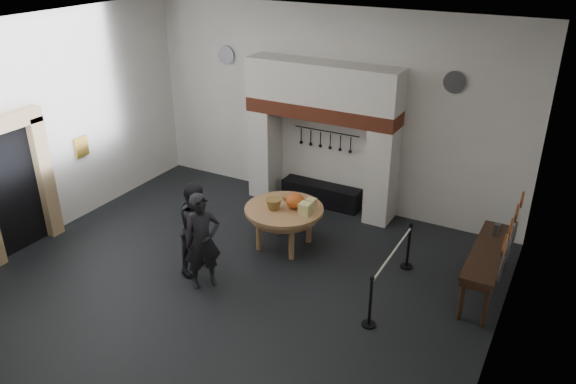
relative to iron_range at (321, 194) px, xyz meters
The scene contains 38 objects.
floor 3.73m from the iron_range, 90.00° to the right, with size 9.00×8.00×0.02m, color black.
ceiling 5.65m from the iron_range, 90.00° to the right, with size 9.00×8.00×0.02m, color silver.
wall_back 2.02m from the iron_range, 90.00° to the left, with size 9.00×0.02×4.50m, color silver.
wall_front 7.97m from the iron_range, 90.00° to the right, with size 9.00×0.02×4.50m, color silver.
wall_left 6.17m from the iron_range, 140.42° to the right, with size 0.02×8.00×4.50m, color silver.
wall_right 6.17m from the iron_range, 39.58° to the right, with size 0.02×8.00×4.50m, color silver.
chimney_pier_left 1.69m from the iron_range, behind, with size 0.55×0.70×2.15m, color silver.
chimney_pier_right 1.69m from the iron_range, ahead, with size 0.55×0.70×2.15m, color silver.
hearth_brick_band 2.06m from the iron_range, 90.00° to the right, with size 3.50×0.72×0.32m, color #9E442B.
chimney_hood 2.67m from the iron_range, 90.00° to the right, with size 3.50×0.70×0.90m, color silver.
iron_range is the anchor object (origin of this frame).
utensil_rail 1.51m from the iron_range, 90.00° to the left, with size 0.02×0.02×1.60m, color black.
door_recess 6.58m from the iron_range, 133.44° to the right, with size 0.04×1.10×2.50m, color black.
door_jamb_far 6.04m from the iron_range, 137.45° to the right, with size 0.22×0.30×2.60m, color tan.
door_lintel 6.87m from the iron_range, 132.86° to the right, with size 0.22×1.70×0.30m, color tan.
wall_plaque 5.49m from the iron_range, 146.73° to the right, with size 0.05×0.34×0.44m, color gold.
work_table 2.21m from the iron_range, 85.25° to the right, with size 1.59×1.59×0.07m, color tan.
pumpkin 2.20m from the iron_range, 79.44° to the right, with size 0.36×0.36×0.31m, color #DD4D1F.
cheese_block_big 2.39m from the iron_range, 72.68° to the right, with size 0.22×0.22×0.24m, color #DBDA83.
cheese_block_small 2.11m from the iron_range, 70.65° to the right, with size 0.18×0.18×0.20m, color #E9D98B.
wicker_basket 2.38m from the iron_range, 89.34° to the right, with size 0.32×0.32×0.22m, color olive.
bread_loaf 1.90m from the iron_range, 87.53° to the right, with size 0.31×0.18×0.13m, color #A7643B.
visitor_near 4.09m from the iron_range, 96.04° to the right, with size 0.66×0.43×1.82m, color black.
visitor_far 3.77m from the iron_range, 102.85° to the right, with size 0.87×0.68×1.78m, color black.
side_table 4.55m from the iron_range, 24.54° to the right, with size 0.55×2.20×0.06m, color #351E13.
pewter_jug 4.36m from the iron_range, 17.24° to the right, with size 0.12×0.12×0.22m, color #4F4F54.
copper_pan_a 5.93m from the iron_range, 38.28° to the right, with size 0.34×0.34×0.03m, color #C6662D.
copper_pan_b 5.62m from the iron_range, 33.66° to the right, with size 0.32×0.32×0.03m, color #C6662D.
copper_pan_c 5.35m from the iron_range, 28.48° to the right, with size 0.30×0.30×0.03m, color #C6662D.
copper_pan_d 5.13m from the iron_range, 22.75° to the right, with size 0.28×0.28×0.03m, color #C6662D.
pewter_plate_left 5.69m from the iron_range, 36.66° to the right, with size 0.40×0.40×0.03m, color #4C4C51.
pewter_plate_mid 5.36m from the iron_range, 31.38° to the right, with size 0.40×0.40×0.03m, color #4C4C51.
pewter_plate_right 5.08m from the iron_range, 25.42° to the right, with size 0.40×0.40×0.03m, color #4C4C51.
pewter_plate_back_left 4.01m from the iron_range, behind, with size 0.44×0.44×0.03m, color #4C4C51.
pewter_plate_back_right 4.01m from the iron_range, ahead, with size 0.44×0.44×0.03m, color #4C4C51.
barrier_post_near 4.55m from the iron_range, 54.38° to the right, with size 0.05×0.05×0.90m, color black.
barrier_post_far 3.15m from the iron_range, 32.59° to the right, with size 0.05×0.05×0.90m, color black.
barrier_rope 3.82m from the iron_range, 45.50° to the right, with size 0.04×0.04×2.00m, color silver.
Camera 1 is at (5.05, -7.13, 5.94)m, focal length 35.00 mm.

